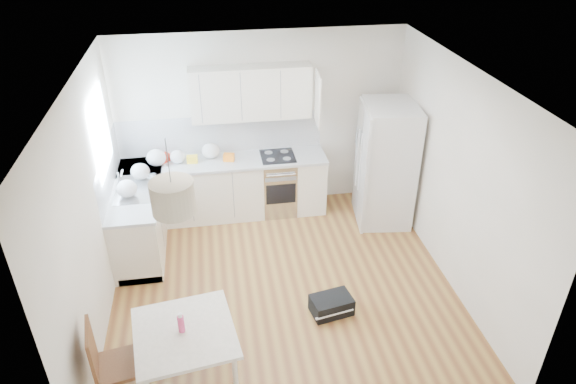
% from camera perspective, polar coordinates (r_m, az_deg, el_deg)
% --- Properties ---
extents(floor, '(4.20, 4.20, 0.00)m').
position_cam_1_polar(floor, '(6.61, -0.54, -10.30)').
color(floor, brown).
rests_on(floor, ground).
extents(ceiling, '(4.20, 4.20, 0.00)m').
position_cam_1_polar(ceiling, '(5.26, -0.68, 12.55)').
color(ceiling, white).
rests_on(ceiling, wall_back).
extents(wall_back, '(4.20, 0.00, 4.20)m').
position_cam_1_polar(wall_back, '(7.69, -3.00, 7.72)').
color(wall_back, beige).
rests_on(wall_back, floor).
extents(wall_left, '(0.00, 4.20, 4.20)m').
position_cam_1_polar(wall_left, '(5.93, -21.10, -1.85)').
color(wall_left, beige).
rests_on(wall_left, floor).
extents(wall_right, '(0.00, 4.20, 4.20)m').
position_cam_1_polar(wall_right, '(6.44, 18.22, 1.35)').
color(wall_right, beige).
rests_on(wall_right, floor).
extents(window_glassblock, '(0.02, 1.00, 1.00)m').
position_cam_1_polar(window_glassblock, '(6.75, -20.09, 6.21)').
color(window_glassblock, '#BFE0F9').
rests_on(window_glassblock, wall_left).
extents(cabinets_back, '(3.00, 0.60, 0.88)m').
position_cam_1_polar(cabinets_back, '(7.79, -6.95, 0.36)').
color(cabinets_back, white).
rests_on(cabinets_back, floor).
extents(cabinets_left, '(0.60, 1.80, 0.88)m').
position_cam_1_polar(cabinets_left, '(7.35, -16.06, -2.73)').
color(cabinets_left, white).
rests_on(cabinets_left, floor).
extents(counter_back, '(3.02, 0.64, 0.04)m').
position_cam_1_polar(counter_back, '(7.57, -7.17, 3.37)').
color(counter_back, silver).
rests_on(counter_back, cabinets_back).
extents(counter_left, '(0.64, 1.82, 0.04)m').
position_cam_1_polar(counter_left, '(7.12, -16.58, 0.38)').
color(counter_left, silver).
rests_on(counter_left, cabinets_left).
extents(backsplash_back, '(3.00, 0.01, 0.58)m').
position_cam_1_polar(backsplash_back, '(7.70, -7.43, 6.41)').
color(backsplash_back, silver).
rests_on(backsplash_back, wall_back).
extents(backsplash_left, '(0.01, 1.80, 0.58)m').
position_cam_1_polar(backsplash_left, '(7.02, -19.31, 2.37)').
color(backsplash_left, silver).
rests_on(backsplash_left, wall_left).
extents(upper_cabinets, '(1.70, 0.32, 0.75)m').
position_cam_1_polar(upper_cabinets, '(7.34, -4.15, 10.94)').
color(upper_cabinets, white).
rests_on(upper_cabinets, wall_back).
extents(range_oven, '(0.50, 0.61, 0.88)m').
position_cam_1_polar(range_oven, '(7.84, -1.12, 0.84)').
color(range_oven, '#B0B2B4').
rests_on(range_oven, floor).
extents(sink, '(0.50, 0.80, 0.16)m').
position_cam_1_polar(sink, '(7.07, -16.63, 0.28)').
color(sink, '#B0B2B4').
rests_on(sink, counter_left).
extents(refrigerator, '(0.96, 1.00, 1.80)m').
position_cam_1_polar(refrigerator, '(7.59, 10.88, 3.10)').
color(refrigerator, silver).
rests_on(refrigerator, floor).
extents(dining_table, '(1.06, 1.06, 0.74)m').
position_cam_1_polar(dining_table, '(5.16, -11.38, -15.54)').
color(dining_table, '#BEB5A3').
rests_on(dining_table, floor).
extents(dining_chair, '(0.49, 0.49, 1.00)m').
position_cam_1_polar(dining_chair, '(5.31, -18.13, -17.62)').
color(dining_chair, '#4D2717').
rests_on(dining_chair, floor).
extents(drink_bottle, '(0.07, 0.07, 0.22)m').
position_cam_1_polar(drink_bottle, '(5.03, -11.81, -14.01)').
color(drink_bottle, '#D93C71').
rests_on(drink_bottle, dining_table).
extents(gym_bag, '(0.52, 0.39, 0.22)m').
position_cam_1_polar(gym_bag, '(6.21, 4.85, -12.39)').
color(gym_bag, black).
rests_on(gym_bag, floor).
extents(pendant_lamp, '(0.43, 0.43, 0.28)m').
position_cam_1_polar(pendant_lamp, '(4.25, -12.68, -0.57)').
color(pendant_lamp, '#BDAD91').
rests_on(pendant_lamp, ceiling).
extents(grocery_bag_a, '(0.28, 0.23, 0.25)m').
position_cam_1_polar(grocery_bag_a, '(7.54, -14.44, 3.72)').
color(grocery_bag_a, white).
rests_on(grocery_bag_a, counter_back).
extents(grocery_bag_b, '(0.22, 0.19, 0.20)m').
position_cam_1_polar(grocery_bag_b, '(7.55, -12.16, 3.85)').
color(grocery_bag_b, white).
rests_on(grocery_bag_b, counter_back).
extents(grocery_bag_c, '(0.26, 0.22, 0.23)m').
position_cam_1_polar(grocery_bag_c, '(7.60, -8.59, 4.54)').
color(grocery_bag_c, white).
rests_on(grocery_bag_c, counter_back).
extents(grocery_bag_d, '(0.25, 0.21, 0.23)m').
position_cam_1_polar(grocery_bag_d, '(7.24, -16.10, 2.21)').
color(grocery_bag_d, white).
rests_on(grocery_bag_d, counter_back).
extents(grocery_bag_e, '(0.26, 0.22, 0.23)m').
position_cam_1_polar(grocery_bag_e, '(6.86, -17.47, 0.37)').
color(grocery_bag_e, white).
rests_on(grocery_bag_e, counter_left).
extents(snack_orange, '(0.18, 0.13, 0.11)m').
position_cam_1_polar(snack_orange, '(7.52, -6.59, 3.85)').
color(snack_orange, orange).
rests_on(snack_orange, counter_back).
extents(snack_yellow, '(0.16, 0.11, 0.11)m').
position_cam_1_polar(snack_yellow, '(7.55, -10.60, 3.60)').
color(snack_yellow, yellow).
rests_on(snack_yellow, counter_back).
extents(snack_red, '(0.20, 0.19, 0.12)m').
position_cam_1_polar(snack_red, '(7.65, -13.68, 3.68)').
color(snack_red, red).
rests_on(snack_red, counter_back).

